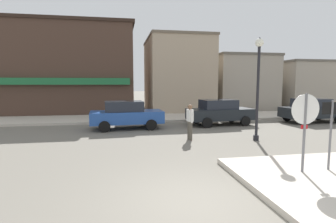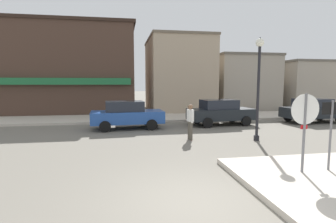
% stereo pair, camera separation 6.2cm
% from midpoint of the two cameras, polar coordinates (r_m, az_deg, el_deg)
% --- Properties ---
extents(ground_plane, '(160.00, 160.00, 0.00)m').
position_cam_midpoint_polar(ground_plane, '(5.97, 6.42, -19.30)').
color(ground_plane, '#6B665B').
extents(kerb_far, '(80.00, 4.00, 0.15)m').
position_cam_midpoint_polar(kerb_far, '(18.93, -5.35, -1.39)').
color(kerb_far, beige).
rests_on(kerb_far, ground).
extents(stop_sign, '(0.82, 0.07, 2.30)m').
position_cam_midpoint_polar(stop_sign, '(7.92, 27.42, -2.11)').
color(stop_sign, slate).
rests_on(stop_sign, ground).
extents(one_way_sign, '(0.60, 0.06, 2.10)m').
position_cam_midpoint_polar(one_way_sign, '(8.51, 31.75, -3.07)').
color(one_way_sign, slate).
rests_on(one_way_sign, ground).
extents(lamp_post, '(0.36, 0.36, 4.54)m').
position_cam_midpoint_polar(lamp_post, '(12.23, 18.93, 7.71)').
color(lamp_post, black).
rests_on(lamp_post, ground).
extents(parked_car_nearest, '(4.10, 2.08, 1.56)m').
position_cam_midpoint_polar(parked_car_nearest, '(14.91, -9.22, -0.64)').
color(parked_car_nearest, '#234C9E').
rests_on(parked_car_nearest, ground).
extents(parked_car_second, '(4.14, 2.15, 1.56)m').
position_cam_midpoint_polar(parked_car_second, '(16.41, 11.08, -0.06)').
color(parked_car_second, black).
rests_on(parked_car_second, ground).
extents(parked_car_third, '(4.05, 1.98, 1.56)m').
position_cam_midpoint_polar(parked_car_third, '(19.54, 28.79, 0.28)').
color(parked_car_third, black).
rests_on(parked_car_third, ground).
extents(pedestrian_crossing_near, '(0.26, 0.56, 1.61)m').
position_cam_midpoint_polar(pedestrian_crossing_near, '(11.86, 4.65, -2.05)').
color(pedestrian_crossing_near, '#4C473D').
rests_on(pedestrian_crossing_near, ground).
extents(building_corner_shop, '(11.85, 7.99, 7.43)m').
position_cam_midpoint_polar(building_corner_shop, '(24.95, -21.52, 8.43)').
color(building_corner_shop, '#473328').
rests_on(building_corner_shop, ground).
extents(building_storefront_left_near, '(5.48, 7.71, 6.63)m').
position_cam_midpoint_polar(building_storefront_left_near, '(24.78, 1.77, 7.94)').
color(building_storefront_left_near, tan).
rests_on(building_storefront_left_near, ground).
extents(building_storefront_left_mid, '(5.77, 7.97, 5.22)m').
position_cam_midpoint_polar(building_storefront_left_mid, '(27.80, 14.22, 6.11)').
color(building_storefront_left_mid, '#9E9384').
rests_on(building_storefront_left_mid, ground).
extents(building_storefront_right_near, '(8.50, 7.04, 4.69)m').
position_cam_midpoint_polar(building_storefront_right_near, '(31.20, 28.40, 5.06)').
color(building_storefront_right_near, '#9E9384').
rests_on(building_storefront_right_near, ground).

